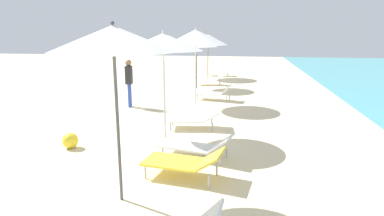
% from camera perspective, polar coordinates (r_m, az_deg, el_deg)
% --- Properties ---
extents(umbrella_third, '(1.85, 1.85, 2.80)m').
position_cam_1_polar(umbrella_third, '(4.92, -13.68, 11.68)').
color(umbrella_third, '#4C4C51').
rests_on(umbrella_third, ground).
extents(lounger_third_shoreside, '(1.57, 0.89, 0.58)m').
position_cam_1_polar(lounger_third_shoreside, '(6.08, -1.37, -9.31)').
color(lounger_third_shoreside, yellow).
rests_on(lounger_third_shoreside, ground).
extents(umbrella_fourth, '(1.94, 1.94, 2.69)m').
position_cam_1_polar(umbrella_fourth, '(8.05, -5.05, 11.47)').
color(umbrella_fourth, silver).
rests_on(umbrella_fourth, ground).
extents(lounger_fourth_shoreside, '(1.52, 0.87, 0.53)m').
position_cam_1_polar(lounger_fourth_shoreside, '(9.13, 0.30, -1.75)').
color(lounger_fourth_shoreside, white).
rests_on(lounger_fourth_shoreside, ground).
extents(lounger_fourth_inland, '(1.65, 0.89, 0.56)m').
position_cam_1_polar(lounger_fourth_inland, '(7.03, 0.87, -6.60)').
color(lounger_fourth_inland, white).
rests_on(lounger_fourth_inland, ground).
extents(umbrella_fifth, '(2.00, 2.00, 2.81)m').
position_cam_1_polar(umbrella_fifth, '(11.80, 0.68, 12.41)').
color(umbrella_fifth, silver).
rests_on(umbrella_fifth, ground).
extents(lounger_fifth_shoreside, '(1.48, 0.86, 0.65)m').
position_cam_1_polar(lounger_fifth_shoreside, '(12.98, 3.98, 2.75)').
color(lounger_fifth_shoreside, white).
rests_on(lounger_fifth_shoreside, ground).
extents(umbrella_sixth, '(1.99, 1.99, 2.51)m').
position_cam_1_polar(umbrella_sixth, '(15.61, 0.84, 11.54)').
color(umbrella_sixth, '#4C4C51').
rests_on(umbrella_sixth, ground).
extents(lounger_sixth_shoreside, '(1.42, 0.81, 0.52)m').
position_cam_1_polar(lounger_sixth_shoreside, '(16.79, 3.24, 5.04)').
color(lounger_sixth_shoreside, white).
rests_on(lounger_sixth_shoreside, ground).
extents(umbrella_farthest, '(2.28, 2.28, 2.60)m').
position_cam_1_polar(umbrella_farthest, '(19.14, 2.85, 11.89)').
color(umbrella_farthest, olive).
rests_on(umbrella_farthest, ground).
extents(lounger_farthest_shoreside, '(1.37, 0.73, 0.65)m').
position_cam_1_polar(lounger_farthest_shoreside, '(20.39, 4.78, 6.53)').
color(lounger_farthest_shoreside, white).
rests_on(lounger_farthest_shoreside, ground).
extents(person_walking_mid, '(0.28, 0.39, 1.71)m').
position_cam_1_polar(person_walking_mid, '(11.86, -11.01, 5.15)').
color(person_walking_mid, '#334CB2').
rests_on(person_walking_mid, ground).
extents(beach_ball, '(0.37, 0.37, 0.37)m').
position_cam_1_polar(beach_ball, '(8.11, -20.60, -5.39)').
color(beach_ball, yellow).
rests_on(beach_ball, ground).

